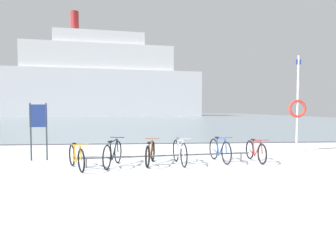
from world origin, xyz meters
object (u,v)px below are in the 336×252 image
object	(u,v)px
bicycle_2	(150,153)
info_sign	(38,122)
bicycle_1	(113,154)
ferry_ship	(104,82)
bicycle_4	(220,150)
bicycle_3	(180,152)
rescue_post	(297,106)
bicycle_0	(76,157)
bicycle_5	(256,151)

from	to	relation	value
bicycle_2	info_sign	bearing A→B (deg)	164.69
bicycle_1	ferry_ship	xyz separation A→B (m)	(-9.64, 69.62, 8.49)
bicycle_1	bicycle_4	distance (m)	3.41
bicycle_3	bicycle_4	xyz separation A→B (m)	(1.35, 0.32, -0.00)
bicycle_2	bicycle_3	world-z (taller)	bicycle_3
bicycle_1	rescue_post	size ratio (longest dim) A/B	0.45
bicycle_2	info_sign	xyz separation A→B (m)	(-3.69, 1.01, 0.95)
bicycle_0	ferry_ship	distance (m)	71.03
bicycle_4	info_sign	distance (m)	6.05
bicycle_0	bicycle_5	size ratio (longest dim) A/B	0.94
bicycle_2	info_sign	size ratio (longest dim) A/B	0.90
bicycle_0	bicycle_5	xyz separation A→B (m)	(5.54, 0.77, -0.00)
bicycle_0	info_sign	bearing A→B (deg)	135.00
bicycle_0	bicycle_1	bearing A→B (deg)	20.30
info_sign	bicycle_2	bearing A→B (deg)	-15.31
bicycle_0	info_sign	distance (m)	2.42
bicycle_3	bicycle_5	xyz separation A→B (m)	(2.52, 0.26, -0.04)
bicycle_1	bicycle_5	world-z (taller)	bicycle_1
info_sign	bicycle_0	bearing A→B (deg)	-45.00
bicycle_0	bicycle_5	world-z (taller)	bicycle_0
info_sign	rescue_post	world-z (taller)	rescue_post
bicycle_4	ferry_ship	bearing A→B (deg)	100.66
rescue_post	bicycle_5	bearing A→B (deg)	-139.41
bicycle_4	info_sign	size ratio (longest dim) A/B	0.89
bicycle_3	ferry_ship	xyz separation A→B (m)	(-11.67, 69.48, 8.48)
bicycle_3	bicycle_5	distance (m)	2.54
bicycle_3	bicycle_5	size ratio (longest dim) A/B	1.03
rescue_post	ferry_ship	world-z (taller)	ferry_ship
bicycle_1	bicycle_2	bearing A→B (deg)	9.96
bicycle_5	bicycle_0	bearing A→B (deg)	-172.07
bicycle_0	bicycle_1	distance (m)	1.05
bicycle_4	rescue_post	xyz separation A→B (m)	(3.73, 2.13, 1.46)
bicycle_0	bicycle_4	size ratio (longest dim) A/B	0.91
bicycle_4	info_sign	bearing A→B (deg)	172.88
bicycle_2	bicycle_5	bearing A→B (deg)	3.48
bicycle_2	info_sign	distance (m)	3.94
bicycle_1	bicycle_3	size ratio (longest dim) A/B	1.03
bicycle_5	ferry_ship	xyz separation A→B (m)	(-14.19, 69.21, 8.52)
bicycle_4	bicycle_5	distance (m)	1.18
info_sign	ferry_ship	bearing A→B (deg)	95.91
bicycle_4	bicycle_5	size ratio (longest dim) A/B	1.03
rescue_post	info_sign	bearing A→B (deg)	-171.82
bicycle_0	rescue_post	bearing A→B (deg)	20.09
rescue_post	bicycle_2	bearing A→B (deg)	-158.16
bicycle_0	ferry_ship	xyz separation A→B (m)	(-8.65, 69.98, 8.52)
bicycle_3	info_sign	xyz separation A→B (m)	(-4.59, 1.07, 0.91)
bicycle_0	bicycle_4	bearing A→B (deg)	10.76
bicycle_1	bicycle_5	size ratio (longest dim) A/B	1.06
bicycle_3	bicycle_0	bearing A→B (deg)	-170.47
bicycle_0	bicycle_2	bearing A→B (deg)	14.92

